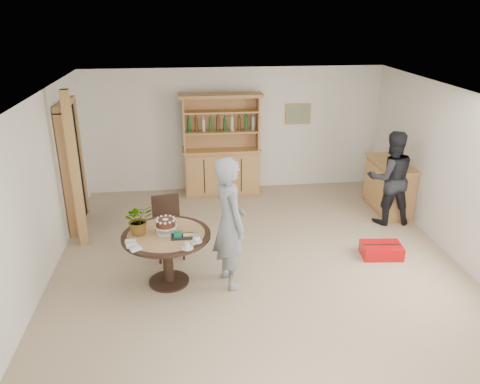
% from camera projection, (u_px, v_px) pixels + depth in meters
% --- Properties ---
extents(ground, '(7.00, 7.00, 0.00)m').
position_uv_depth(ground, '(261.00, 273.00, 6.78)').
color(ground, tan).
rests_on(ground, ground).
extents(room_shell, '(6.04, 7.04, 2.52)m').
position_uv_depth(room_shell, '(263.00, 158.00, 6.14)').
color(room_shell, white).
rests_on(room_shell, ground).
extents(doorway, '(0.13, 1.10, 2.18)m').
position_uv_depth(doorway, '(72.00, 165.00, 7.90)').
color(doorway, black).
rests_on(doorway, ground).
extents(pine_post, '(0.12, 0.12, 2.50)m').
position_uv_depth(pine_post, '(75.00, 172.00, 7.14)').
color(pine_post, tan).
rests_on(pine_post, ground).
extents(hutch, '(1.62, 0.54, 2.04)m').
position_uv_depth(hutch, '(222.00, 160.00, 9.48)').
color(hutch, tan).
rests_on(hutch, ground).
extents(sideboard, '(0.54, 1.26, 0.94)m').
position_uv_depth(sideboard, '(389.00, 186.00, 8.75)').
color(sideboard, tan).
rests_on(sideboard, ground).
extents(dining_table, '(1.20, 1.20, 0.76)m').
position_uv_depth(dining_table, '(167.00, 244.00, 6.34)').
color(dining_table, black).
rests_on(dining_table, ground).
extents(dining_chair, '(0.49, 0.49, 0.95)m').
position_uv_depth(dining_chair, '(168.00, 222.00, 7.13)').
color(dining_chair, black).
rests_on(dining_chair, ground).
extents(birthday_cake, '(0.30, 0.30, 0.20)m').
position_uv_depth(birthday_cake, '(166.00, 224.00, 6.28)').
color(birthday_cake, white).
rests_on(birthday_cake, dining_table).
extents(flower_vase, '(0.47, 0.44, 0.42)m').
position_uv_depth(flower_vase, '(139.00, 219.00, 6.21)').
color(flower_vase, '#3F7233').
rests_on(flower_vase, dining_table).
extents(gift_tray, '(0.30, 0.20, 0.08)m').
position_uv_depth(gift_tray, '(182.00, 235.00, 6.18)').
color(gift_tray, black).
rests_on(gift_tray, dining_table).
extents(coffee_cup_a, '(0.15, 0.15, 0.09)m').
position_uv_depth(coffee_cup_a, '(196.00, 239.00, 6.05)').
color(coffee_cup_a, silver).
rests_on(coffee_cup_a, dining_table).
extents(coffee_cup_b, '(0.15, 0.15, 0.08)m').
position_uv_depth(coffee_cup_b, '(187.00, 246.00, 5.88)').
color(coffee_cup_b, silver).
rests_on(coffee_cup_b, dining_table).
extents(napkins, '(0.24, 0.33, 0.03)m').
position_uv_depth(napkins, '(133.00, 245.00, 5.94)').
color(napkins, white).
rests_on(napkins, dining_table).
extents(teen_boy, '(0.61, 0.77, 1.84)m').
position_uv_depth(teen_boy, '(230.00, 223.00, 6.22)').
color(teen_boy, gray).
rests_on(teen_boy, ground).
extents(adult_person, '(0.84, 0.67, 1.67)m').
position_uv_depth(adult_person, '(390.00, 178.00, 8.09)').
color(adult_person, black).
rests_on(adult_person, ground).
extents(red_suitcase, '(0.64, 0.46, 0.21)m').
position_uv_depth(red_suitcase, '(381.00, 250.00, 7.21)').
color(red_suitcase, red).
rests_on(red_suitcase, ground).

